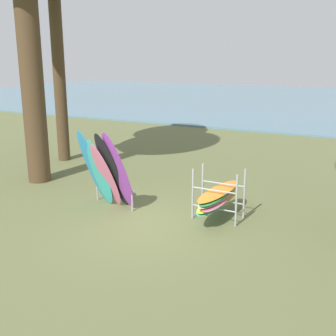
# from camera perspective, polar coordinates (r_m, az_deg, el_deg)

# --- Properties ---
(ground_plane) EXTENTS (80.00, 80.00, 0.00)m
(ground_plane) POSITION_cam_1_polar(r_m,az_deg,el_deg) (10.16, -3.52, -7.34)
(ground_plane) COLOR #60663D
(lake_water) EXTENTS (80.00, 36.00, 0.10)m
(lake_water) POSITION_cam_1_polar(r_m,az_deg,el_deg) (40.07, 20.71, 8.44)
(lake_water) COLOR slate
(lake_water) RESTS_ON ground
(leaning_board_pile) EXTENTS (1.59, 1.16, 2.15)m
(leaning_board_pile) POSITION_cam_1_polar(r_m,az_deg,el_deg) (10.78, -8.39, -0.56)
(leaning_board_pile) COLOR #2D8ED1
(leaning_board_pile) RESTS_ON ground
(board_storage_rack) EXTENTS (1.15, 2.13, 1.25)m
(board_storage_rack) POSITION_cam_1_polar(r_m,az_deg,el_deg) (10.27, 6.82, -3.89)
(board_storage_rack) COLOR #9EA0A5
(board_storage_rack) RESTS_ON ground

